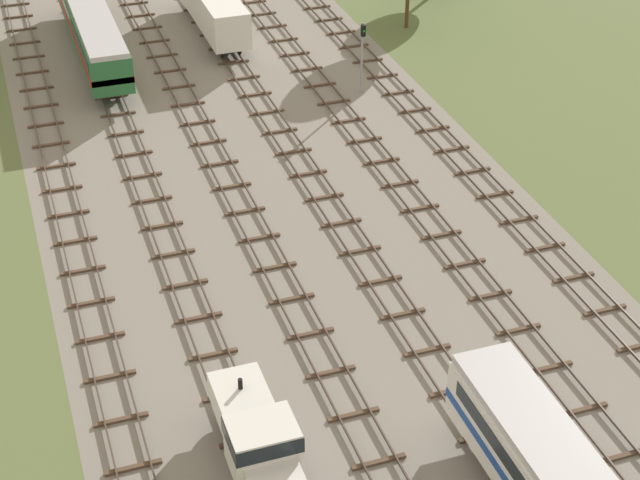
{
  "coord_description": "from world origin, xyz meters",
  "views": [
    {
      "loc": [
        -14.52,
        9.74,
        30.98
      ],
      "look_at": [
        0.0,
        52.16,
        1.5
      ],
      "focal_mm": 56.96,
      "sensor_mm": 36.0,
      "label": 1
    }
  ],
  "objects_px": {
    "freight_boxcar_centre_far": "(211,3)",
    "signal_post_nearest": "(362,49)",
    "shunter_loco_left_mid": "(260,444)",
    "diesel_railcar_left_midfar": "(91,25)"
  },
  "relations": [
    {
      "from": "signal_post_nearest",
      "to": "shunter_loco_left_mid",
      "type": "bearing_deg",
      "value": -117.1
    },
    {
      "from": "shunter_loco_left_mid",
      "to": "diesel_railcar_left_midfar",
      "type": "relative_size",
      "value": 0.41
    },
    {
      "from": "diesel_railcar_left_midfar",
      "to": "signal_post_nearest",
      "type": "height_order",
      "value": "signal_post_nearest"
    },
    {
      "from": "shunter_loco_left_mid",
      "to": "diesel_railcar_left_midfar",
      "type": "xyz_separation_m",
      "value": [
        -0.0,
        45.92,
        0.59
      ]
    },
    {
      "from": "diesel_railcar_left_midfar",
      "to": "shunter_loco_left_mid",
      "type": "bearing_deg",
      "value": -90.0
    },
    {
      "from": "diesel_railcar_left_midfar",
      "to": "freight_boxcar_centre_far",
      "type": "height_order",
      "value": "diesel_railcar_left_midfar"
    },
    {
      "from": "shunter_loco_left_mid",
      "to": "diesel_railcar_left_midfar",
      "type": "distance_m",
      "value": 45.92
    },
    {
      "from": "freight_boxcar_centre_far",
      "to": "signal_post_nearest",
      "type": "height_order",
      "value": "signal_post_nearest"
    },
    {
      "from": "shunter_loco_left_mid",
      "to": "signal_post_nearest",
      "type": "xyz_separation_m",
      "value": [
        17.03,
        33.28,
        1.31
      ]
    },
    {
      "from": "diesel_railcar_left_midfar",
      "to": "signal_post_nearest",
      "type": "bearing_deg",
      "value": -36.58
    }
  ]
}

